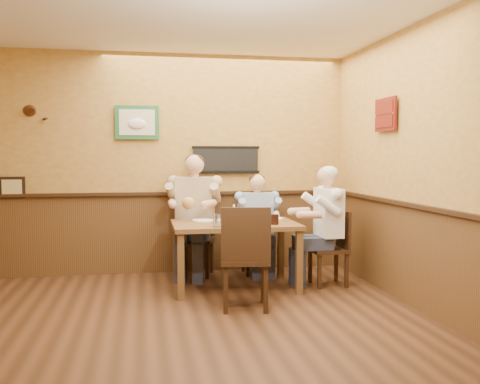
% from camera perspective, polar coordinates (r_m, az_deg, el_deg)
% --- Properties ---
extents(room, '(5.02, 5.03, 2.81)m').
position_cam_1_polar(room, '(4.58, -6.92, 6.11)').
color(room, '#341D0F').
rests_on(room, ground).
extents(dining_table, '(1.40, 0.90, 0.75)m').
position_cam_1_polar(dining_table, '(6.05, -0.55, -4.15)').
color(dining_table, brown).
rests_on(dining_table, ground).
extents(chair_back_left, '(0.54, 0.54, 0.96)m').
position_cam_1_polar(chair_back_left, '(6.74, -4.80, -4.88)').
color(chair_back_left, '#331F10').
rests_on(chair_back_left, ground).
extents(chair_back_right, '(0.37, 0.37, 0.80)m').
position_cam_1_polar(chair_back_right, '(6.84, 1.81, -5.40)').
color(chair_back_right, '#331F10').
rests_on(chair_back_right, ground).
extents(chair_right_end, '(0.41, 0.41, 0.87)m').
position_cam_1_polar(chair_right_end, '(6.31, 9.39, -5.92)').
color(chair_right_end, '#331F10').
rests_on(chair_right_end, ground).
extents(chair_near_side, '(0.54, 0.54, 1.02)m').
position_cam_1_polar(chair_near_side, '(5.30, 0.55, -6.93)').
color(chair_near_side, '#331F10').
rests_on(chair_near_side, ground).
extents(diner_tan_shirt, '(0.77, 0.77, 1.36)m').
position_cam_1_polar(diner_tan_shirt, '(6.71, -4.81, -3.15)').
color(diner_tan_shirt, '#D1B58F').
rests_on(diner_tan_shirt, ground).
extents(diner_blue_polo, '(0.53, 0.53, 1.14)m').
position_cam_1_polar(diner_blue_polo, '(6.81, 1.82, -3.98)').
color(diner_blue_polo, '#839DC5').
rests_on(diner_blue_polo, ground).
extents(diner_white_elder, '(0.58, 0.58, 1.24)m').
position_cam_1_polar(diner_white_elder, '(6.28, 9.41, -4.24)').
color(diner_white_elder, white).
rests_on(diner_white_elder, ground).
extents(water_glass_left, '(0.10, 0.10, 0.14)m').
position_cam_1_polar(water_glass_left, '(5.68, -2.46, -3.06)').
color(water_glass_left, silver).
rests_on(water_glass_left, dining_table).
extents(water_glass_mid, '(0.08, 0.08, 0.11)m').
position_cam_1_polar(water_glass_mid, '(5.82, -0.11, -3.00)').
color(water_glass_mid, white).
rests_on(water_glass_mid, dining_table).
extents(cola_tumbler, '(0.11, 0.11, 0.12)m').
position_cam_1_polar(cola_tumbler, '(5.88, 3.73, -2.92)').
color(cola_tumbler, black).
rests_on(cola_tumbler, dining_table).
extents(hot_sauce_bottle, '(0.05, 0.05, 0.18)m').
position_cam_1_polar(hot_sauce_bottle, '(6.06, -0.66, -2.38)').
color(hot_sauce_bottle, red).
rests_on(hot_sauce_bottle, dining_table).
extents(salt_shaker, '(0.04, 0.04, 0.10)m').
position_cam_1_polar(salt_shaker, '(6.05, -1.24, -2.81)').
color(salt_shaker, silver).
rests_on(salt_shaker, dining_table).
extents(pepper_shaker, '(0.04, 0.04, 0.10)m').
position_cam_1_polar(pepper_shaker, '(5.98, -1.97, -2.88)').
color(pepper_shaker, black).
rests_on(pepper_shaker, dining_table).
extents(plate_far_left, '(0.31, 0.31, 0.02)m').
position_cam_1_polar(plate_far_left, '(6.19, -3.99, -3.04)').
color(plate_far_left, white).
rests_on(plate_far_left, dining_table).
extents(plate_far_right, '(0.26, 0.26, 0.02)m').
position_cam_1_polar(plate_far_right, '(6.37, 3.49, -2.83)').
color(plate_far_right, white).
rests_on(plate_far_right, dining_table).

